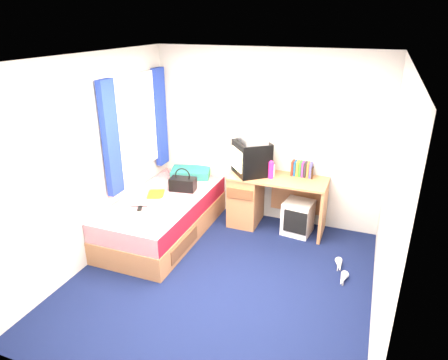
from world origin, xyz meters
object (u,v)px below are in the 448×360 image
at_px(vcr, 252,139).
at_px(aerosol_can, 273,171).
at_px(pillow, 191,173).
at_px(desk, 258,197).
at_px(crt_tv, 251,158).
at_px(picture_frame, 312,173).
at_px(remote_control, 140,208).
at_px(water_bottle, 140,204).
at_px(pink_water_bottle, 271,170).
at_px(colour_swatch_fan, 143,214).
at_px(handbag, 183,184).
at_px(bed, 164,216).
at_px(towel, 172,204).
at_px(white_heels, 341,272).
at_px(storage_cube, 298,217).

height_order(vcr, aerosol_can, vcr).
relative_size(pillow, desk, 0.43).
bearing_deg(crt_tv, desk, 49.42).
bearing_deg(crt_tv, picture_frame, 60.09).
bearing_deg(picture_frame, desk, -173.98).
distance_m(desk, remote_control, 1.66).
bearing_deg(desk, water_bottle, -139.11).
xyz_separation_m(pillow, pink_water_bottle, (1.25, -0.14, 0.26)).
bearing_deg(desk, vcr, 178.03).
height_order(desk, colour_swatch_fan, desk).
distance_m(handbag, water_bottle, 0.71).
xyz_separation_m(bed, towel, (0.26, -0.23, 0.32)).
xyz_separation_m(vcr, colour_swatch_fan, (-0.97, -1.25, -0.70)).
height_order(towel, colour_swatch_fan, towel).
relative_size(water_bottle, white_heels, 0.40).
distance_m(water_bottle, colour_swatch_fan, 0.23).
bearing_deg(desk, storage_cube, -5.40).
xyz_separation_m(picture_frame, water_bottle, (-1.93, -1.22, -0.24)).
height_order(vcr, towel, vcr).
height_order(aerosol_can, water_bottle, aerosol_can).
height_order(desk, remote_control, desk).
bearing_deg(desk, picture_frame, 11.93).
xyz_separation_m(picture_frame, remote_control, (-1.88, -1.29, -0.27)).
bearing_deg(water_bottle, picture_frame, 32.22).
bearing_deg(aerosol_can, handbag, -160.63).
bearing_deg(colour_swatch_fan, vcr, 52.09).
xyz_separation_m(vcr, picture_frame, (0.81, 0.14, -0.42)).
distance_m(pillow, colour_swatch_fan, 1.32).
height_order(storage_cube, pink_water_bottle, pink_water_bottle).
bearing_deg(water_bottle, aerosol_can, 36.41).
bearing_deg(water_bottle, colour_swatch_fan, -49.84).
bearing_deg(remote_control, bed, 52.79).
distance_m(crt_tv, picture_frame, 0.84).
bearing_deg(towel, water_bottle, -165.20).
bearing_deg(crt_tv, pink_water_bottle, 37.01).
distance_m(desk, white_heels, 1.56).
xyz_separation_m(picture_frame, aerosol_can, (-0.50, -0.16, 0.02)).
xyz_separation_m(water_bottle, colour_swatch_fan, (0.15, -0.18, -0.03)).
bearing_deg(remote_control, pillow, 60.27).
bearing_deg(bed, desk, 34.00).
distance_m(water_bottle, white_heels, 2.56).
xyz_separation_m(storage_cube, water_bottle, (-1.82, -1.01, 0.35)).
bearing_deg(aerosol_can, pillow, 176.17).
distance_m(picture_frame, handbag, 1.75).
height_order(pink_water_bottle, colour_swatch_fan, pink_water_bottle).
xyz_separation_m(colour_swatch_fan, remote_control, (-0.10, 0.10, 0.00)).
relative_size(water_bottle, colour_swatch_fan, 0.91).
bearing_deg(pink_water_bottle, picture_frame, 22.59).
bearing_deg(handbag, white_heels, -19.32).
xyz_separation_m(towel, remote_control, (-0.35, -0.18, -0.04)).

